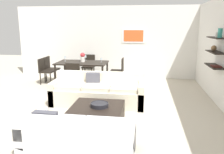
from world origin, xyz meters
The scene contains 17 objects.
ground_plane centered at (0.00, 0.00, 0.00)m, with size 18.00×18.00×0.00m, color #BCB29E.
back_wall_unit centered at (0.30, 3.53, 1.35)m, with size 8.40×0.09×2.70m.
right_wall_shelf_unit centered at (3.03, 0.60, 1.35)m, with size 0.34×8.20×2.70m.
sofa_beige centered at (-0.03, 0.34, 0.29)m, with size 2.35×0.90×0.78m.
loveseat_white centered at (0.19, -2.16, 0.29)m, with size 1.68×0.90×0.78m.
coffee_table centered at (0.20, -0.94, 0.19)m, with size 1.05×1.07×0.38m.
decorative_bowl centered at (0.26, -0.93, 0.42)m, with size 0.37×0.37×0.08m.
dining_table centered at (-1.01, 2.32, 0.68)m, with size 1.72×1.03×0.75m.
dining_chair_head centered at (-1.01, 3.24, 0.50)m, with size 0.44×0.44×0.88m.
dining_chair_foot centered at (-1.01, 1.39, 0.50)m, with size 0.44×0.44×0.88m.
dining_chair_left_far centered at (-2.28, 2.55, 0.50)m, with size 0.44×0.44×0.88m.
dining_chair_right_far centered at (0.26, 2.55, 0.50)m, with size 0.44×0.44×0.88m.
dining_chair_left_near centered at (-2.28, 2.08, 0.50)m, with size 0.44×0.44×0.88m.
wine_glass_right_far centered at (-0.36, 2.45, 0.85)m, with size 0.06×0.06×0.14m.
wine_glass_head centered at (-1.01, 2.77, 0.88)m, with size 0.08×0.08×0.18m.
wine_glass_left_far centered at (-1.66, 2.45, 0.88)m, with size 0.07×0.07×0.18m.
centerpiece_vase centered at (-1.00, 2.37, 0.92)m, with size 0.16×0.16×0.32m.
Camera 1 is at (1.16, -5.28, 2.02)m, focal length 36.95 mm.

